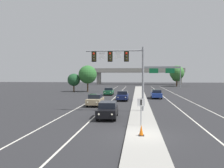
# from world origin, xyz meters

# --- Properties ---
(ground_plane) EXTENTS (260.00, 260.00, 0.00)m
(ground_plane) POSITION_xyz_m (0.00, 0.00, 0.00)
(ground_plane) COLOR #28282B
(median_island) EXTENTS (2.40, 110.00, 0.15)m
(median_island) POSITION_xyz_m (0.00, 18.00, 0.07)
(median_island) COLOR #9E9B93
(median_island) RESTS_ON ground
(lane_stripe_oncoming_center) EXTENTS (0.14, 100.00, 0.01)m
(lane_stripe_oncoming_center) POSITION_xyz_m (-4.70, 25.00, 0.00)
(lane_stripe_oncoming_center) COLOR silver
(lane_stripe_oncoming_center) RESTS_ON ground
(lane_stripe_receding_center) EXTENTS (0.14, 100.00, 0.01)m
(lane_stripe_receding_center) POSITION_xyz_m (4.70, 25.00, 0.00)
(lane_stripe_receding_center) COLOR silver
(lane_stripe_receding_center) RESTS_ON ground
(edge_stripe_left) EXTENTS (0.14, 100.00, 0.01)m
(edge_stripe_left) POSITION_xyz_m (-8.00, 25.00, 0.00)
(edge_stripe_left) COLOR silver
(edge_stripe_left) RESTS_ON ground
(edge_stripe_right) EXTENTS (0.14, 100.00, 0.01)m
(edge_stripe_right) POSITION_xyz_m (8.00, 25.00, 0.00)
(edge_stripe_right) COLOR silver
(edge_stripe_right) RESTS_ON ground
(overhead_signal_mast) EXTENTS (6.66, 0.44, 7.20)m
(overhead_signal_mast) POSITION_xyz_m (-2.12, 10.70, 5.47)
(overhead_signal_mast) COLOR gray
(overhead_signal_mast) RESTS_ON median_island
(median_sign_post) EXTENTS (0.60, 0.10, 2.20)m
(median_sign_post) POSITION_xyz_m (-0.12, 2.73, 1.59)
(median_sign_post) COLOR gray
(median_sign_post) RESTS_ON median_island
(car_oncoming_black) EXTENTS (1.92, 4.51, 1.58)m
(car_oncoming_black) POSITION_xyz_m (-3.27, 6.51, 0.82)
(car_oncoming_black) COLOR black
(car_oncoming_black) RESTS_ON ground
(car_oncoming_tan) EXTENTS (1.84, 4.48, 1.58)m
(car_oncoming_tan) POSITION_xyz_m (-6.15, 15.58, 0.82)
(car_oncoming_tan) COLOR tan
(car_oncoming_tan) RESTS_ON ground
(car_oncoming_navy) EXTENTS (1.83, 4.47, 1.58)m
(car_oncoming_navy) POSITION_xyz_m (-2.87, 22.81, 0.82)
(car_oncoming_navy) COLOR #141E4C
(car_oncoming_navy) RESTS_ON ground
(car_oncoming_green) EXTENTS (1.88, 4.50, 1.58)m
(car_oncoming_green) POSITION_xyz_m (-6.48, 33.49, 0.82)
(car_oncoming_green) COLOR #195633
(car_oncoming_green) RESTS_ON ground
(car_receding_blue) EXTENTS (1.83, 4.48, 1.58)m
(car_receding_blue) POSITION_xyz_m (2.97, 27.05, 0.82)
(car_receding_blue) COLOR navy
(car_receding_blue) RESTS_ON ground
(traffic_cone_median_nose) EXTENTS (0.36, 0.36, 0.74)m
(traffic_cone_median_nose) POSITION_xyz_m (-0.15, -0.46, 0.51)
(traffic_cone_median_nose) COLOR black
(traffic_cone_median_nose) RESTS_ON median_island
(highway_sign_gantry) EXTENTS (13.28, 0.42, 7.50)m
(highway_sign_gantry) POSITION_xyz_m (8.20, 69.46, 6.16)
(highway_sign_gantry) COLOR gray
(highway_sign_gantry) RESTS_ON ground
(overpass_bridge) EXTENTS (42.40, 6.40, 7.65)m
(overpass_bridge) POSITION_xyz_m (0.00, 96.98, 5.78)
(overpass_bridge) COLOR gray
(overpass_bridge) RESTS_ON ground
(tree_far_right_c) EXTENTS (5.52, 5.52, 7.99)m
(tree_far_right_c) POSITION_xyz_m (14.48, 75.70, 5.22)
(tree_far_right_c) COLOR #4C3823
(tree_far_right_c) RESTS_ON ground
(tree_far_right_b) EXTENTS (3.87, 3.87, 5.61)m
(tree_far_right_b) POSITION_xyz_m (15.24, 81.18, 3.66)
(tree_far_right_b) COLOR #4C3823
(tree_far_right_b) RESTS_ON ground
(tree_far_left_b) EXTENTS (4.67, 4.67, 6.76)m
(tree_far_left_b) POSITION_xyz_m (-13.15, 43.23, 4.41)
(tree_far_left_b) COLOR #4C3823
(tree_far_left_b) RESTS_ON ground
(tree_far_left_c) EXTENTS (3.22, 3.22, 4.66)m
(tree_far_left_c) POSITION_xyz_m (-16.75, 43.06, 3.04)
(tree_far_left_c) COLOR #4C3823
(tree_far_left_c) RESTS_ON ground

